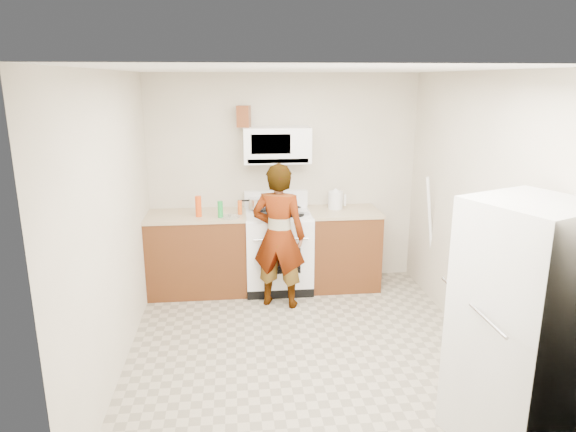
{
  "coord_description": "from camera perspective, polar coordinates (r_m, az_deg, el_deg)",
  "views": [
    {
      "loc": [
        -0.6,
        -4.24,
        2.43
      ],
      "look_at": [
        -0.08,
        0.55,
        1.14
      ],
      "focal_mm": 32.0,
      "sensor_mm": 36.0,
      "label": 1
    }
  ],
  "objects": [
    {
      "name": "floor",
      "position": [
        4.92,
        1.71,
        -14.55
      ],
      "size": [
        3.6,
        3.6,
        0.0
      ],
      "primitive_type": "plane",
      "color": "gray",
      "rests_on": "ground"
    },
    {
      "name": "back_wall",
      "position": [
        6.17,
        -0.46,
        4.0
      ],
      "size": [
        3.2,
        0.02,
        2.5
      ],
      "primitive_type": "cube",
      "color": "beige",
      "rests_on": "floor"
    },
    {
      "name": "right_wall",
      "position": [
        4.92,
        20.51,
        0.17
      ],
      "size": [
        0.02,
        3.6,
        2.5
      ],
      "primitive_type": "cube",
      "color": "beige",
      "rests_on": "floor"
    },
    {
      "name": "cabinet_left",
      "position": [
        6.08,
        -9.99,
        -4.22
      ],
      "size": [
        1.12,
        0.62,
        0.9
      ],
      "primitive_type": "cube",
      "color": "#552614",
      "rests_on": "floor"
    },
    {
      "name": "counter_left",
      "position": [
        5.94,
        -10.19,
        0.04
      ],
      "size": [
        1.14,
        0.64,
        0.03
      ],
      "primitive_type": "cube",
      "color": "tan",
      "rests_on": "cabinet_left"
    },
    {
      "name": "cabinet_right",
      "position": [
        6.2,
        6.11,
        -3.7
      ],
      "size": [
        0.8,
        0.62,
        0.9
      ],
      "primitive_type": "cube",
      "color": "#552614",
      "rests_on": "floor"
    },
    {
      "name": "counter_right",
      "position": [
        6.06,
        6.23,
        0.49
      ],
      "size": [
        0.82,
        0.64,
        0.03
      ],
      "primitive_type": "cube",
      "color": "tan",
      "rests_on": "cabinet_right"
    },
    {
      "name": "gas_range",
      "position": [
        6.06,
        -1.1,
        -3.68
      ],
      "size": [
        0.76,
        0.65,
        1.13
      ],
      "color": "white",
      "rests_on": "floor"
    },
    {
      "name": "microwave",
      "position": [
        5.92,
        -1.27,
        7.93
      ],
      "size": [
        0.76,
        0.38,
        0.4
      ],
      "primitive_type": "cube",
      "color": "white",
      "rests_on": "back_wall"
    },
    {
      "name": "person",
      "position": [
        5.51,
        -1.03,
        -2.25
      ],
      "size": [
        0.67,
        0.55,
        1.59
      ],
      "primitive_type": "imported",
      "rotation": [
        0.0,
        0.0,
        2.81
      ],
      "color": "tan",
      "rests_on": "floor"
    },
    {
      "name": "fridge",
      "position": [
        3.8,
        24.55,
        -11.02
      ],
      "size": [
        0.92,
        0.92,
        1.7
      ],
      "primitive_type": "cube",
      "rotation": [
        0.0,
        0.0,
        0.41
      ],
      "color": "beige",
      "rests_on": "floor"
    },
    {
      "name": "kettle",
      "position": [
        6.1,
        5.29,
        1.76
      ],
      "size": [
        0.22,
        0.22,
        0.21
      ],
      "primitive_type": "cylinder",
      "rotation": [
        0.0,
        0.0,
        0.36
      ],
      "color": "silver",
      "rests_on": "counter_right"
    },
    {
      "name": "jug",
      "position": [
        5.89,
        -4.94,
        10.97
      ],
      "size": [
        0.17,
        0.17,
        0.24
      ],
      "primitive_type": "cube",
      "rotation": [
        0.0,
        0.0,
        -0.23
      ],
      "color": "#632F17",
      "rests_on": "microwave"
    },
    {
      "name": "saucepan",
      "position": [
        6.05,
        -3.43,
        1.42
      ],
      "size": [
        0.25,
        0.25,
        0.11
      ],
      "primitive_type": "cylinder",
      "rotation": [
        0.0,
        0.0,
        -0.23
      ],
      "color": "silver",
      "rests_on": "gas_range"
    },
    {
      "name": "tray",
      "position": [
        5.86,
        1.09,
        0.45
      ],
      "size": [
        0.26,
        0.17,
        0.05
      ],
      "primitive_type": "cube",
      "rotation": [
        0.0,
        0.0,
        0.04
      ],
      "color": "silver",
      "rests_on": "gas_range"
    },
    {
      "name": "bottle_spray",
      "position": [
        5.8,
        -9.92,
        1.06
      ],
      "size": [
        0.09,
        0.09,
        0.23
      ],
      "primitive_type": "cylinder",
      "rotation": [
        0.0,
        0.0,
        -0.34
      ],
      "color": "#D54310",
      "rests_on": "counter_left"
    },
    {
      "name": "bottle_hot_sauce",
      "position": [
        5.85,
        -5.37,
        0.94
      ],
      "size": [
        0.06,
        0.06,
        0.16
      ],
      "primitive_type": "cylinder",
      "rotation": [
        0.0,
        0.0,
        -0.22
      ],
      "color": "#DB5718",
      "rests_on": "counter_left"
    },
    {
      "name": "bottle_green_cap",
      "position": [
        5.73,
        -7.53,
        0.74
      ],
      "size": [
        0.06,
        0.06,
        0.19
      ],
      "primitive_type": "cylinder",
      "rotation": [
        0.0,
        0.0,
        -0.07
      ],
      "color": "#198E34",
      "rests_on": "counter_left"
    },
    {
      "name": "pot_lid",
      "position": [
        5.74,
        -6.51,
        -0.11
      ],
      "size": [
        0.27,
        0.27,
        0.01
      ],
      "primitive_type": "cylinder",
      "rotation": [
        0.0,
        0.0,
        -0.18
      ],
      "color": "white",
      "rests_on": "counter_left"
    },
    {
      "name": "broom",
      "position": [
        6.0,
        15.58,
        -2.21
      ],
      "size": [
        0.27,
        0.19,
        1.4
      ],
      "primitive_type": "cylinder",
      "rotation": [
        0.14,
        -0.14,
        -0.21
      ],
      "color": "white",
      "rests_on": "floor"
    }
  ]
}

